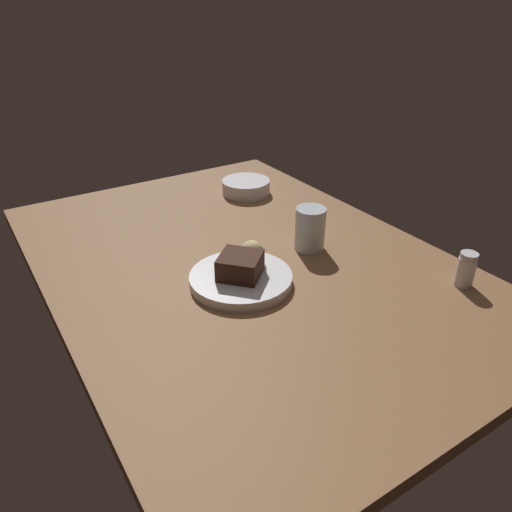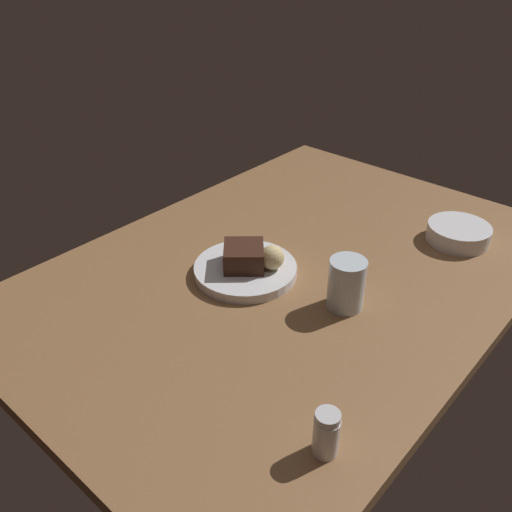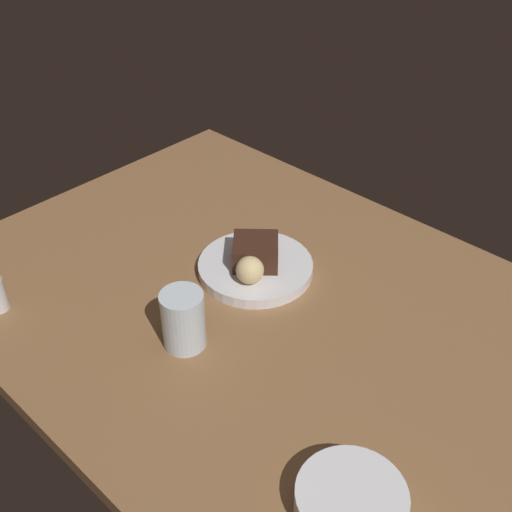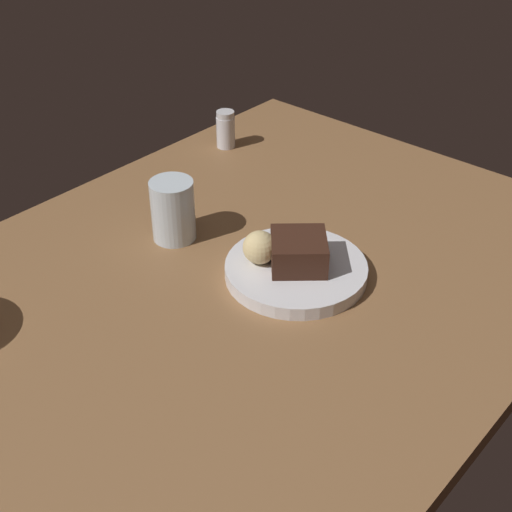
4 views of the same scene
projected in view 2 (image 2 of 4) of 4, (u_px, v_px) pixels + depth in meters
dining_table at (292, 273)px, 119.21cm from camera, size 120.00×84.00×3.00cm
dessert_plate at (245, 270)px, 115.65cm from camera, size 21.67×21.67×2.12cm
chocolate_cake_slice at (244, 256)px, 113.83cm from camera, size 11.68×11.67×4.72cm
bread_roll at (272, 257)px, 113.02cm from camera, size 5.14×5.14×5.14cm
salt_shaker at (326, 433)px, 76.21cm from camera, size 3.79×3.79×7.60cm
water_glass at (346, 284)px, 104.21cm from camera, size 7.13×7.13×10.28cm
side_bowl at (458, 233)px, 126.78cm from camera, size 14.30×14.30×4.08cm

